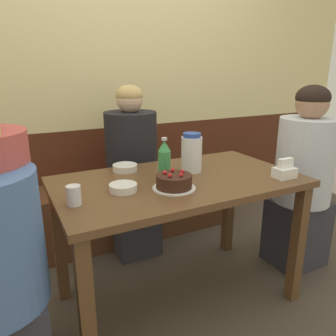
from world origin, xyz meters
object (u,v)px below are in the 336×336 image
(napkin_holder, at_px, (285,171))
(glass_water_tall, at_px, (74,195))
(bench_seat, at_px, (126,209))
(soju_bottle, at_px, (164,159))
(water_pitcher, at_px, (192,153))
(person_grey_tee, at_px, (132,176))
(person_dark_striped, at_px, (302,181))
(bowl_rice_small, at_px, (123,188))
(birthday_cake, at_px, (174,182))
(bowl_soup_white, at_px, (125,168))

(napkin_holder, distance_m, glass_water_tall, 1.07)
(bench_seat, distance_m, napkin_holder, 1.30)
(napkin_holder, bearing_deg, soju_bottle, 152.96)
(water_pitcher, height_order, glass_water_tall, water_pitcher)
(glass_water_tall, relative_size, person_grey_tee, 0.07)
(water_pitcher, bearing_deg, soju_bottle, -168.55)
(soju_bottle, height_order, napkin_holder, soju_bottle)
(water_pitcher, bearing_deg, person_grey_tee, 105.56)
(water_pitcher, relative_size, person_dark_striped, 0.18)
(bench_seat, xyz_separation_m, bowl_rice_small, (-0.32, -0.87, 0.52))
(birthday_cake, bearing_deg, bowl_soup_white, 105.98)
(person_dark_striped, bearing_deg, bowl_rice_small, 0.06)
(soju_bottle, distance_m, napkin_holder, 0.63)
(birthday_cake, xyz_separation_m, bowl_soup_white, (-0.11, 0.38, -0.02))
(birthday_cake, bearing_deg, glass_water_tall, 177.57)
(water_pitcher, bearing_deg, glass_water_tall, -165.10)
(bowl_soup_white, distance_m, person_grey_tee, 0.44)
(napkin_holder, height_order, glass_water_tall, napkin_holder)
(soju_bottle, xyz_separation_m, person_dark_striped, (0.95, -0.08, -0.25))
(bench_seat, bearing_deg, water_pitcher, -80.35)
(bowl_rice_small, relative_size, person_dark_striped, 0.11)
(soju_bottle, distance_m, bowl_rice_small, 0.28)
(bowl_soup_white, bearing_deg, water_pitcher, -28.50)
(birthday_cake, distance_m, person_dark_striped, 1.00)
(napkin_holder, bearing_deg, birthday_cake, 168.30)
(napkin_holder, bearing_deg, person_dark_striped, 27.23)
(soju_bottle, distance_m, glass_water_tall, 0.52)
(water_pitcher, height_order, napkin_holder, water_pitcher)
(water_pitcher, relative_size, bowl_soup_white, 1.58)
(bowl_soup_white, bearing_deg, napkin_holder, -35.60)
(soju_bottle, height_order, glass_water_tall, soju_bottle)
(birthday_cake, xyz_separation_m, person_dark_striped, (0.98, 0.08, -0.18))
(birthday_cake, relative_size, napkin_holder, 1.89)
(bowl_soup_white, bearing_deg, birthday_cake, -74.02)
(soju_bottle, relative_size, person_dark_striped, 0.18)
(bowl_soup_white, bearing_deg, bowl_rice_small, -111.68)
(napkin_holder, relative_size, glass_water_tall, 1.30)
(person_grey_tee, distance_m, person_dark_striped, 1.13)
(soju_bottle, height_order, person_dark_striped, person_dark_striped)
(bowl_soup_white, height_order, bowl_rice_small, same)
(bench_seat, distance_m, person_grey_tee, 0.40)
(soju_bottle, relative_size, person_grey_tee, 0.18)
(bench_seat, height_order, water_pitcher, water_pitcher)
(person_dark_striped, bearing_deg, soju_bottle, -4.98)
(napkin_holder, distance_m, person_dark_striped, 0.48)
(water_pitcher, relative_size, bowl_rice_small, 1.65)
(person_grey_tee, bearing_deg, person_dark_striped, 54.38)
(soju_bottle, xyz_separation_m, person_grey_tee, (0.04, 0.57, -0.26))
(napkin_holder, relative_size, bowl_soup_white, 0.80)
(birthday_cake, relative_size, soju_bottle, 0.96)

